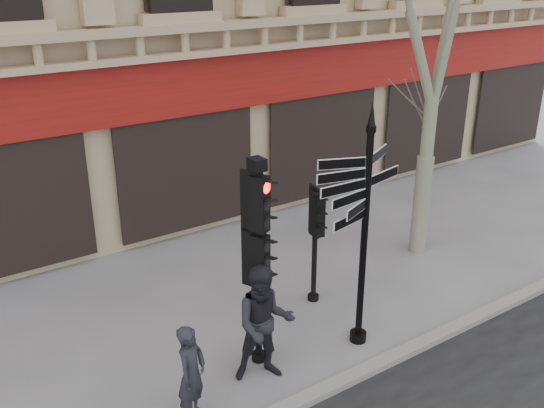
{
  "coord_description": "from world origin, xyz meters",
  "views": [
    {
      "loc": [
        -5.8,
        -7.16,
        6.23
      ],
      "look_at": [
        -0.54,
        0.6,
        2.39
      ],
      "focal_mm": 40.0,
      "sensor_mm": 36.0,
      "label": 1
    }
  ],
  "objects_px": {
    "traffic_signal_secondary": "(315,225)",
    "pedestrian_a": "(192,374)",
    "fingerpost": "(367,188)",
    "pedestrian_b": "(265,324)",
    "traffic_signal_main": "(258,239)"
  },
  "relations": [
    {
      "from": "traffic_signal_main",
      "to": "pedestrian_b",
      "type": "relative_size",
      "value": 1.8
    },
    {
      "from": "pedestrian_b",
      "to": "pedestrian_a",
      "type": "bearing_deg",
      "value": -147.17
    },
    {
      "from": "traffic_signal_secondary",
      "to": "pedestrian_a",
      "type": "relative_size",
      "value": 1.48
    },
    {
      "from": "fingerpost",
      "to": "pedestrian_a",
      "type": "height_order",
      "value": "fingerpost"
    },
    {
      "from": "traffic_signal_main",
      "to": "pedestrian_a",
      "type": "height_order",
      "value": "traffic_signal_main"
    },
    {
      "from": "fingerpost",
      "to": "traffic_signal_secondary",
      "type": "xyz_separation_m",
      "value": [
        0.18,
        1.51,
        -1.25
      ]
    },
    {
      "from": "fingerpost",
      "to": "pedestrian_b",
      "type": "bearing_deg",
      "value": 174.54
    },
    {
      "from": "traffic_signal_main",
      "to": "pedestrian_b",
      "type": "distance_m",
      "value": 1.32
    },
    {
      "from": "pedestrian_a",
      "to": "pedestrian_b",
      "type": "distance_m",
      "value": 1.41
    },
    {
      "from": "fingerpost",
      "to": "pedestrian_b",
      "type": "xyz_separation_m",
      "value": [
        -1.88,
        0.1,
        -1.87
      ]
    },
    {
      "from": "traffic_signal_secondary",
      "to": "pedestrian_a",
      "type": "bearing_deg",
      "value": -143.48
    },
    {
      "from": "traffic_signal_secondary",
      "to": "pedestrian_a",
      "type": "height_order",
      "value": "traffic_signal_secondary"
    },
    {
      "from": "traffic_signal_secondary",
      "to": "pedestrian_b",
      "type": "xyz_separation_m",
      "value": [
        -2.07,
        -1.41,
        -0.61
      ]
    },
    {
      "from": "pedestrian_a",
      "to": "pedestrian_b",
      "type": "bearing_deg",
      "value": -26.94
    },
    {
      "from": "traffic_signal_main",
      "to": "pedestrian_a",
      "type": "relative_size",
      "value": 2.29
    }
  ]
}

